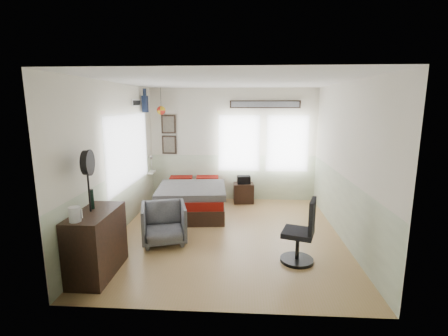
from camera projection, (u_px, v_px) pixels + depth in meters
The scene contains 12 objects.
ground_plane at pixel (228, 234), 5.90m from camera, with size 4.00×4.50×0.01m, color #AC864C.
room_shell at pixel (225, 145), 5.77m from camera, with size 4.02×4.52×2.71m.
wall_decor at pixel (185, 114), 7.47m from camera, with size 3.55×1.32×1.44m.
bed at pixel (192, 198), 7.09m from camera, with size 1.53×2.04×0.61m.
dresser at pixel (97, 243), 4.46m from camera, with size 0.48×1.00×0.90m, color #361D13.
armchair at pixel (164, 223), 5.51m from camera, with size 0.72×0.74×0.68m, color slate.
nightstand at pixel (244, 193), 7.77m from camera, with size 0.47×0.37×0.47m, color #361D13.
task_chair at pixel (302, 237), 4.78m from camera, with size 0.55×0.55×0.99m.
kettle at pixel (75, 214), 3.99m from camera, with size 0.17×0.14×0.19m.
bottle at pixel (91, 199), 4.48m from camera, with size 0.07×0.07×0.28m, color black.
stand_fan at pixel (88, 164), 4.26m from camera, with size 0.13×0.35×0.85m.
black_bag at pixel (244, 180), 7.71m from camera, with size 0.31×0.20×0.18m, color black.
Camera 1 is at (0.26, -5.54, 2.33)m, focal length 26.00 mm.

